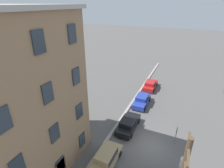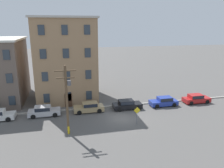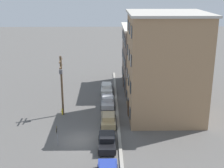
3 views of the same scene
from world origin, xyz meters
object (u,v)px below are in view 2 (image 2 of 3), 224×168
(car_blue, at_px, (164,101))
(caution_sign, at_px, (137,113))
(car_tan, at_px, (89,107))
(car_black, at_px, (127,104))
(fire_hydrant, at_px, (69,130))
(utility_pole, at_px, (67,96))
(car_silver, at_px, (44,111))
(car_red, at_px, (196,98))

(car_blue, xyz_separation_m, caution_sign, (-6.45, -5.47, 0.86))
(car_tan, relative_size, car_black, 1.00)
(fire_hydrant, bearing_deg, utility_pole, 70.04)
(utility_pole, bearing_deg, caution_sign, 3.57)
(car_tan, xyz_separation_m, car_blue, (11.91, -0.14, 0.00))
(car_silver, xyz_separation_m, car_blue, (18.33, -0.07, 0.00))
(car_black, relative_size, utility_pole, 0.54)
(car_black, relative_size, caution_sign, 1.82)
(car_black, height_order, car_red, same)
(car_blue, height_order, caution_sign, caution_sign)
(car_blue, distance_m, caution_sign, 8.50)
(utility_pole, bearing_deg, car_tan, 62.59)
(car_silver, distance_m, car_blue, 18.33)
(caution_sign, height_order, fire_hydrant, caution_sign)
(car_silver, xyz_separation_m, car_red, (24.13, -0.01, 0.00))
(caution_sign, distance_m, utility_pole, 9.17)
(utility_pole, bearing_deg, car_blue, 21.72)
(car_blue, xyz_separation_m, fire_hydrant, (-15.13, -6.11, -0.27))
(car_red, bearing_deg, caution_sign, -155.69)
(car_silver, xyz_separation_m, car_tan, (6.43, 0.07, 0.00))
(utility_pole, bearing_deg, car_black, 33.74)
(car_silver, distance_m, utility_pole, 7.90)
(car_red, distance_m, caution_sign, 13.47)
(car_red, relative_size, caution_sign, 1.82)
(car_silver, height_order, car_black, same)
(car_tan, bearing_deg, car_silver, -179.42)
(car_black, distance_m, utility_pole, 11.42)
(car_tan, distance_m, car_blue, 11.91)
(car_tan, height_order, car_red, same)
(car_silver, relative_size, car_black, 1.00)
(car_tan, height_order, fire_hydrant, car_tan)
(car_tan, bearing_deg, car_black, -1.83)
(car_red, relative_size, utility_pole, 0.54)
(car_silver, relative_size, fire_hydrant, 4.58)
(car_blue, height_order, utility_pole, utility_pole)
(fire_hydrant, bearing_deg, car_blue, 21.98)
(car_tan, xyz_separation_m, utility_pole, (-3.19, -6.15, 3.85))
(caution_sign, bearing_deg, car_blue, 40.32)
(car_blue, bearing_deg, caution_sign, -139.68)
(car_silver, distance_m, fire_hydrant, 6.97)
(caution_sign, bearing_deg, utility_pole, -176.43)
(caution_sign, bearing_deg, car_silver, 154.98)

